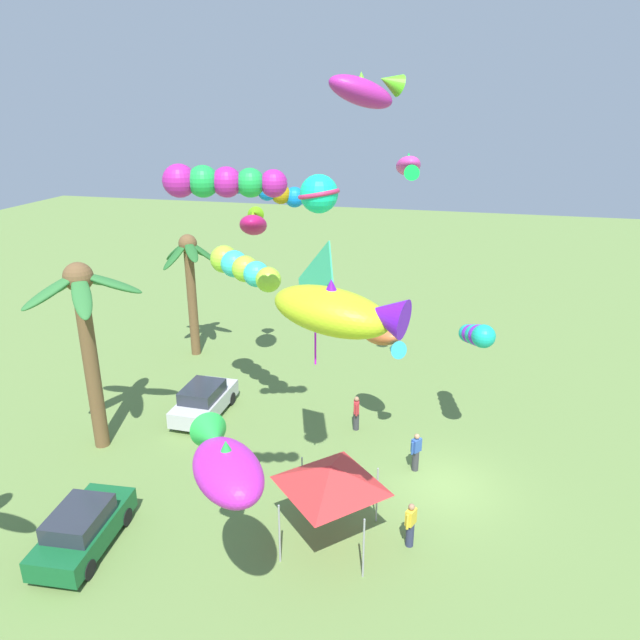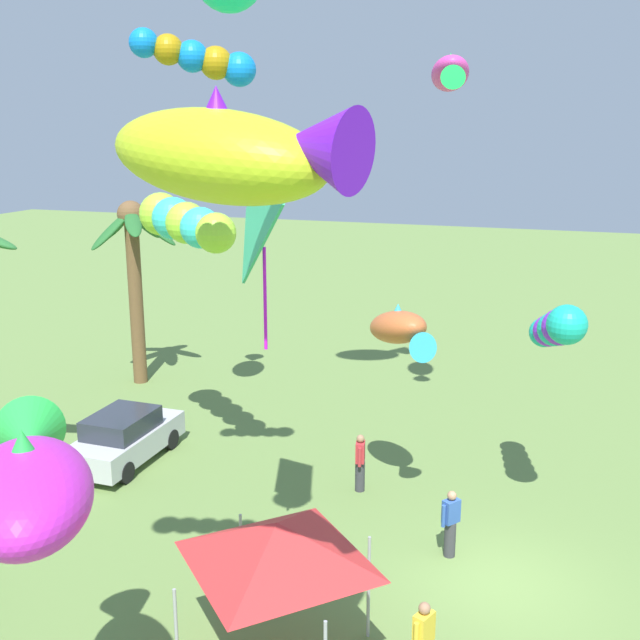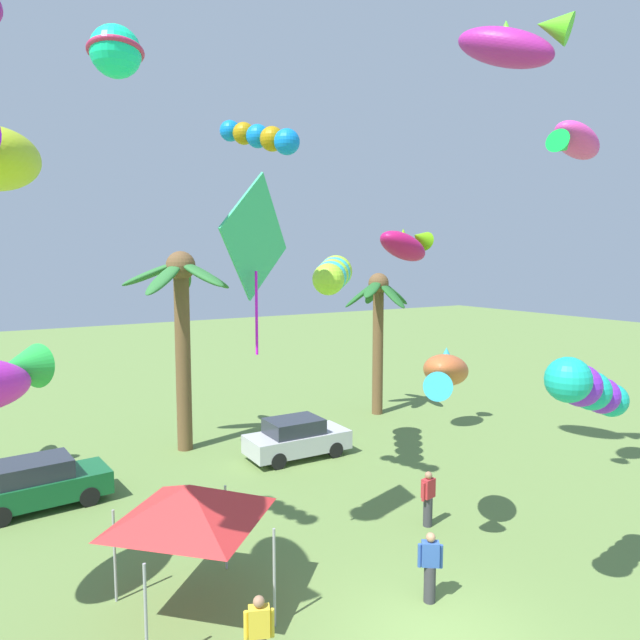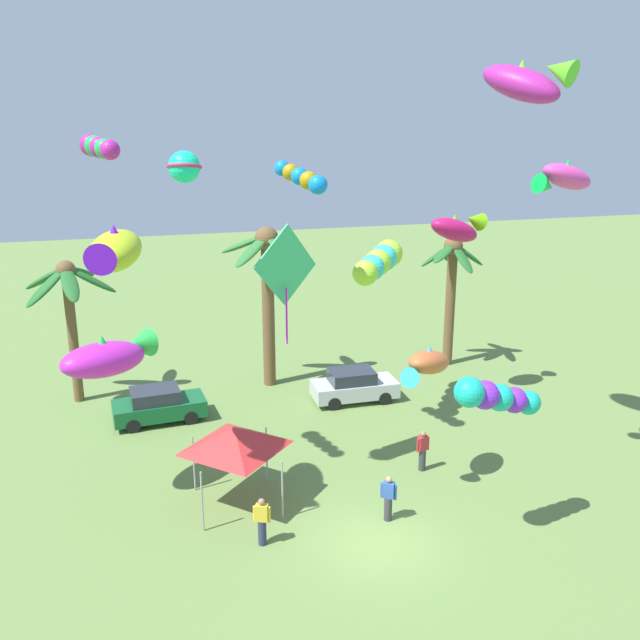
# 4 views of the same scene
# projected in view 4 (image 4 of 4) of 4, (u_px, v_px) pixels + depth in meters

# --- Properties ---
(ground_plane) EXTENTS (120.00, 120.00, 0.00)m
(ground_plane) POSITION_uv_depth(u_px,v_px,m) (378.00, 543.00, 21.55)
(ground_plane) COLOR olive
(palm_tree_0) EXTENTS (4.25, 4.52, 6.65)m
(palm_tree_0) POSITION_uv_depth(u_px,v_px,m) (68.00, 296.00, 30.86)
(palm_tree_0) COLOR brown
(palm_tree_0) RESTS_ON ground
(palm_tree_1) EXTENTS (4.45, 4.39, 7.83)m
(palm_tree_1) POSITION_uv_depth(u_px,v_px,m) (268.00, 272.00, 32.66)
(palm_tree_1) COLOR brown
(palm_tree_1) RESTS_ON ground
(palm_tree_2) EXTENTS (3.48, 3.43, 6.85)m
(palm_tree_2) POSITION_uv_depth(u_px,v_px,m) (452.00, 275.00, 35.65)
(palm_tree_2) COLOR brown
(palm_tree_2) RESTS_ON ground
(parked_car_0) EXTENTS (4.02, 2.01, 1.51)m
(parked_car_0) POSITION_uv_depth(u_px,v_px,m) (158.00, 405.00, 29.90)
(parked_car_0) COLOR #145B2D
(parked_car_0) RESTS_ON ground
(parked_car_1) EXTENTS (3.92, 1.78, 1.51)m
(parked_car_1) POSITION_uv_depth(u_px,v_px,m) (354.00, 386.00, 32.05)
(parked_car_1) COLOR #BCBCC1
(parked_car_1) RESTS_ON ground
(spectator_0) EXTENTS (0.54, 0.30, 1.59)m
(spectator_0) POSITION_uv_depth(u_px,v_px,m) (423.00, 450.00, 25.75)
(spectator_0) COLOR #38383D
(spectator_0) RESTS_ON ground
(spectator_1) EXTENTS (0.51, 0.36, 1.59)m
(spectator_1) POSITION_uv_depth(u_px,v_px,m) (262.00, 521.00, 21.27)
(spectator_1) COLOR #2D3351
(spectator_1) RESTS_ON ground
(spectator_2) EXTENTS (0.46, 0.41, 1.59)m
(spectator_2) POSITION_uv_depth(u_px,v_px,m) (388.00, 498.00, 22.55)
(spectator_2) COLOR #38383D
(spectator_2) RESTS_ON ground
(festival_tent) EXTENTS (2.86, 2.86, 2.85)m
(festival_tent) POSITION_uv_depth(u_px,v_px,m) (235.00, 438.00, 23.02)
(festival_tent) COLOR #9E9EA3
(festival_tent) RESTS_ON ground
(kite_tube_0) EXTENTS (3.11, 3.78, 1.26)m
(kite_tube_0) POSITION_uv_depth(u_px,v_px,m) (379.00, 261.00, 28.50)
(kite_tube_0) COLOR #A9EF34
(kite_fish_1) EXTENTS (2.55, 1.49, 1.29)m
(kite_fish_1) POSITION_uv_depth(u_px,v_px,m) (564.00, 178.00, 22.70)
(kite_fish_1) COLOR #EA3EA7
(kite_diamond_2) EXTENTS (2.52, 1.80, 4.19)m
(kite_diamond_2) POSITION_uv_depth(u_px,v_px,m) (286.00, 268.00, 22.93)
(kite_diamond_2) COLOR #37C37E
(kite_fish_3) EXTENTS (3.62, 3.22, 1.56)m
(kite_fish_3) POSITION_uv_depth(u_px,v_px,m) (109.00, 357.00, 22.93)
(kite_fish_3) COLOR #D226CA
(kite_tube_4) EXTENTS (1.51, 2.19, 1.07)m
(kite_tube_4) POSITION_uv_depth(u_px,v_px,m) (302.00, 177.00, 23.99)
(kite_tube_4) COLOR #0F7FEC
(kite_tube_5) EXTENTS (1.22, 2.50, 0.71)m
(kite_tube_5) POSITION_uv_depth(u_px,v_px,m) (99.00, 147.00, 20.90)
(kite_tube_5) COLOR #B62096
(kite_fish_6) EXTENTS (2.60, 2.33, 1.30)m
(kite_fish_6) POSITION_uv_depth(u_px,v_px,m) (427.00, 364.00, 23.51)
(kite_fish_6) COLOR #CF6332
(kite_fish_7) EXTENTS (2.94, 3.52, 1.91)m
(kite_fish_7) POSITION_uv_depth(u_px,v_px,m) (526.00, 81.00, 23.42)
(kite_fish_7) COLOR #B52495
(kite_fish_8) EXTENTS (1.98, 3.32, 1.37)m
(kite_fish_8) POSITION_uv_depth(u_px,v_px,m) (114.00, 250.00, 19.44)
(kite_fish_8) COLOR #B7D320
(kite_fish_9) EXTENTS (3.14, 1.91, 1.66)m
(kite_fish_9) POSITION_uv_depth(u_px,v_px,m) (457.00, 228.00, 30.01)
(kite_fish_9) COLOR #BD145C
(kite_ball_10) EXTENTS (1.28, 1.28, 0.94)m
(kite_ball_10) POSITION_uv_depth(u_px,v_px,m) (184.00, 167.00, 20.27)
(kite_ball_10) COLOR #15EBA6
(kite_tube_11) EXTENTS (3.13, 1.36, 1.64)m
(kite_tube_11) POSITION_uv_depth(u_px,v_px,m) (496.00, 397.00, 20.31)
(kite_tube_11) COLOR #17B9A5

